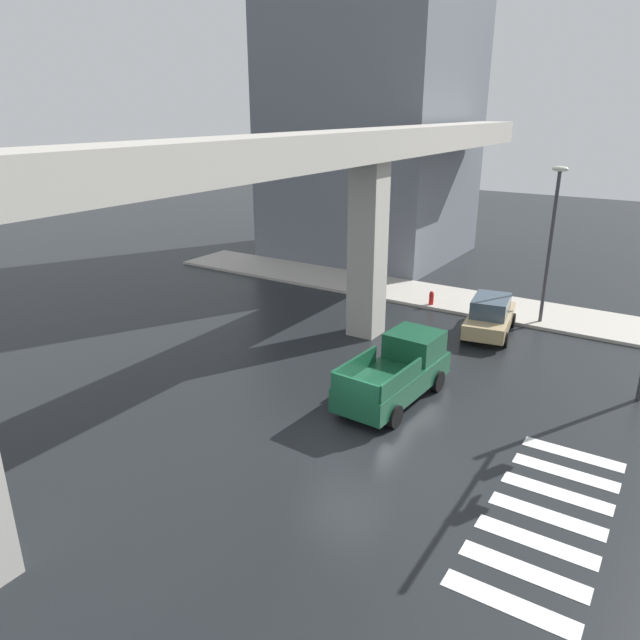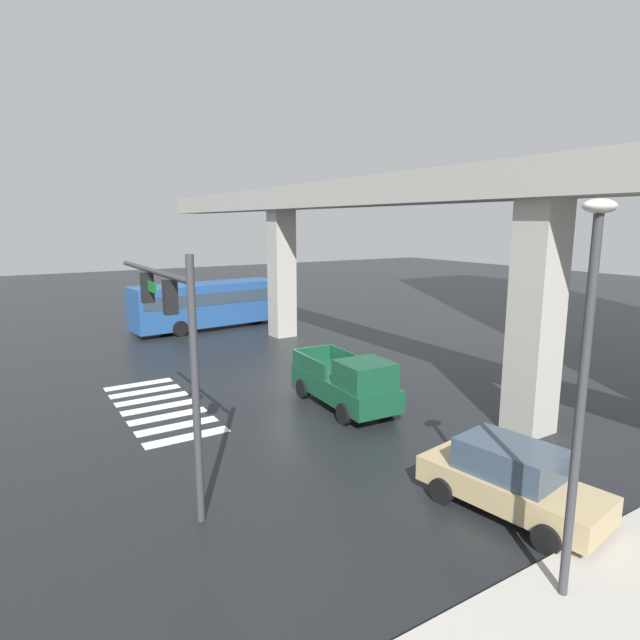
{
  "view_description": "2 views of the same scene",
  "coord_description": "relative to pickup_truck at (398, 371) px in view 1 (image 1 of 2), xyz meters",
  "views": [
    {
      "loc": [
        -13.33,
        -7.66,
        9.58
      ],
      "look_at": [
        0.53,
        1.18,
        3.67
      ],
      "focal_mm": 33.15,
      "sensor_mm": 36.0,
      "label": 1
    },
    {
      "loc": [
        19.09,
        -10.64,
        6.86
      ],
      "look_at": [
        0.91,
        0.69,
        2.85
      ],
      "focal_mm": 29.3,
      "sensor_mm": 36.0,
      "label": 2
    }
  ],
  "objects": [
    {
      "name": "street_lamp_near_corner",
      "position": [
        10.39,
        -2.42,
        3.57
      ],
      "size": [
        0.44,
        0.7,
        7.24
      ],
      "color": "#38383D",
      "rests_on": "ground"
    },
    {
      "name": "elevated_overpass",
      "position": [
        -3.84,
        3.92,
        6.47
      ],
      "size": [
        50.99,
        2.1,
        8.79
      ],
      "color": "#ADA89E",
      "rests_on": "ground"
    },
    {
      "name": "fire_hydrant",
      "position": [
        9.99,
        2.87,
        -0.56
      ],
      "size": [
        0.24,
        0.24,
        0.85
      ],
      "color": "red",
      "rests_on": "ground"
    },
    {
      "name": "sidewalk_east",
      "position": [
        11.59,
        1.93,
        -0.91
      ],
      "size": [
        4.0,
        36.0,
        0.15
      ],
      "primitive_type": "cube",
      "color": "#ADA89E",
      "rests_on": "ground"
    },
    {
      "name": "pickup_truck",
      "position": [
        0.0,
        0.0,
        0.0
      ],
      "size": [
        5.2,
        2.3,
        2.08
      ],
      "color": "#14472D",
      "rests_on": "ground"
    },
    {
      "name": "sedan_tan",
      "position": [
        7.87,
        -0.77,
        -0.14
      ],
      "size": [
        4.52,
        2.46,
        1.72
      ],
      "color": "tan",
      "rests_on": "ground"
    },
    {
      "name": "crosswalk_stripes",
      "position": [
        -3.84,
        -5.95,
        -0.98
      ],
      "size": [
        7.15,
        2.8,
        0.01
      ],
      "color": "silver",
      "rests_on": "ground"
    },
    {
      "name": "ground_plane",
      "position": [
        -3.84,
        -0.07,
        -0.99
      ],
      "size": [
        120.0,
        120.0,
        0.0
      ],
      "primitive_type": "plane",
      "color": "black"
    }
  ]
}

